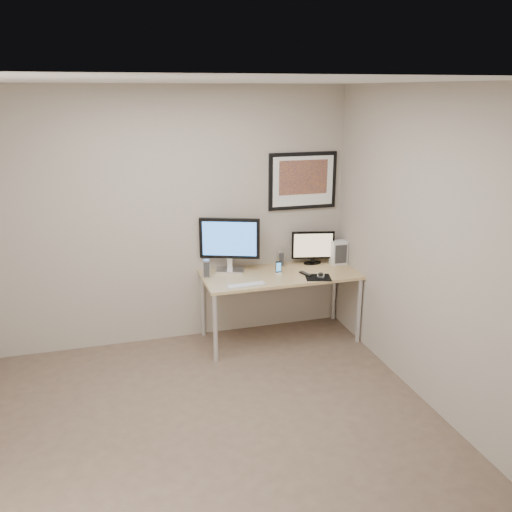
# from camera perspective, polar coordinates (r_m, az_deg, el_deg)

# --- Properties ---
(floor) EXTENTS (3.60, 3.60, 0.00)m
(floor) POSITION_cam_1_polar(r_m,az_deg,el_deg) (4.50, -4.40, -17.36)
(floor) COLOR brown
(floor) RESTS_ON ground
(room) EXTENTS (3.60, 3.60, 3.60)m
(room) POSITION_cam_1_polar(r_m,az_deg,el_deg) (4.25, -6.18, 4.79)
(room) COLOR white
(room) RESTS_ON ground
(desk) EXTENTS (1.60, 0.70, 0.73)m
(desk) POSITION_cam_1_polar(r_m,az_deg,el_deg) (5.60, 2.57, -2.48)
(desk) COLOR tan
(desk) RESTS_ON floor
(framed_art) EXTENTS (0.75, 0.04, 0.60)m
(framed_art) POSITION_cam_1_polar(r_m,az_deg,el_deg) (5.78, 4.94, 7.90)
(framed_art) COLOR black
(framed_art) RESTS_ON room
(monitor_large) EXTENTS (0.59, 0.29, 0.57)m
(monitor_large) POSITION_cam_1_polar(r_m,az_deg,el_deg) (5.56, -2.79, 1.45)
(monitor_large) COLOR #B7B8BD
(monitor_large) RESTS_ON desk
(monitor_tv) EXTENTS (0.45, 0.15, 0.36)m
(monitor_tv) POSITION_cam_1_polar(r_m,az_deg,el_deg) (5.86, 6.01, 0.98)
(monitor_tv) COLOR black
(monitor_tv) RESTS_ON desk
(speaker_left) EXTENTS (0.08, 0.08, 0.18)m
(speaker_left) POSITION_cam_1_polar(r_m,az_deg,el_deg) (5.46, -5.26, -1.33)
(speaker_left) COLOR #B7B8BD
(speaker_left) RESTS_ON desk
(speaker_right) EXTENTS (0.07, 0.07, 0.17)m
(speaker_right) POSITION_cam_1_polar(r_m,az_deg,el_deg) (5.80, 2.57, -0.26)
(speaker_right) COLOR #B7B8BD
(speaker_right) RESTS_ON desk
(phone_dock) EXTENTS (0.06, 0.06, 0.13)m
(phone_dock) POSITION_cam_1_polar(r_m,az_deg,el_deg) (5.55, 2.38, -1.22)
(phone_dock) COLOR black
(phone_dock) RESTS_ON desk
(keyboard) EXTENTS (0.39, 0.13, 0.01)m
(keyboard) POSITION_cam_1_polar(r_m,az_deg,el_deg) (5.24, -1.04, -3.06)
(keyboard) COLOR silver
(keyboard) RESTS_ON desk
(mousepad) EXTENTS (0.30, 0.28, 0.00)m
(mousepad) POSITION_cam_1_polar(r_m,az_deg,el_deg) (5.49, 6.55, -2.26)
(mousepad) COLOR black
(mousepad) RESTS_ON desk
(mouse) EXTENTS (0.11, 0.13, 0.04)m
(mouse) POSITION_cam_1_polar(r_m,az_deg,el_deg) (5.51, 6.83, -1.97)
(mouse) COLOR black
(mouse) RESTS_ON mousepad
(remote) EXTENTS (0.09, 0.17, 0.02)m
(remote) POSITION_cam_1_polar(r_m,az_deg,el_deg) (5.56, 5.25, -1.87)
(remote) COLOR black
(remote) RESTS_ON desk
(fan_unit) EXTENTS (0.17, 0.12, 0.26)m
(fan_unit) POSITION_cam_1_polar(r_m,az_deg,el_deg) (5.91, 8.68, 0.37)
(fan_unit) COLOR silver
(fan_unit) RESTS_ON desk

